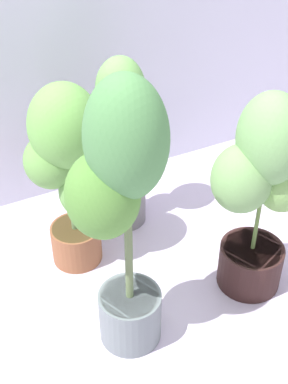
# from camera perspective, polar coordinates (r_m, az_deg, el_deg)

# --- Properties ---
(ground_plane) EXTENTS (8.00, 8.00, 0.00)m
(ground_plane) POSITION_cam_1_polar(r_m,az_deg,el_deg) (2.25, 3.25, -9.89)
(ground_plane) COLOR silver
(ground_plane) RESTS_ON ground
(potted_plant_front_left) EXTENTS (0.38, 0.33, 1.06)m
(potted_plant_front_left) POSITION_cam_1_polar(r_m,az_deg,el_deg) (1.63, -2.56, -1.18)
(potted_plant_front_left) COLOR slate
(potted_plant_front_left) RESTS_ON ground
(potted_plant_back_center) EXTENTS (0.34, 0.30, 0.82)m
(potted_plant_back_center) POSITION_cam_1_polar(r_m,az_deg,el_deg) (2.30, -2.42, 6.10)
(potted_plant_back_center) COLOR slate
(potted_plant_back_center) RESTS_ON ground
(potted_plant_back_left) EXTENTS (0.41, 0.38, 0.84)m
(potted_plant_back_left) POSITION_cam_1_polar(r_m,az_deg,el_deg) (2.06, -8.15, 3.16)
(potted_plant_back_left) COLOR #945836
(potted_plant_back_left) RESTS_ON ground
(potted_plant_front_right) EXTENTS (0.46, 0.33, 0.87)m
(potted_plant_front_right) POSITION_cam_1_polar(r_m,az_deg,el_deg) (1.98, 12.67, 0.61)
(potted_plant_front_right) COLOR #331C19
(potted_plant_front_right) RESTS_ON ground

